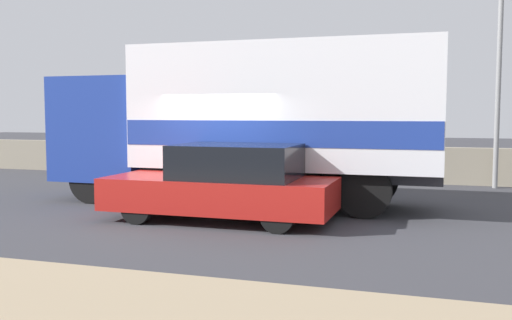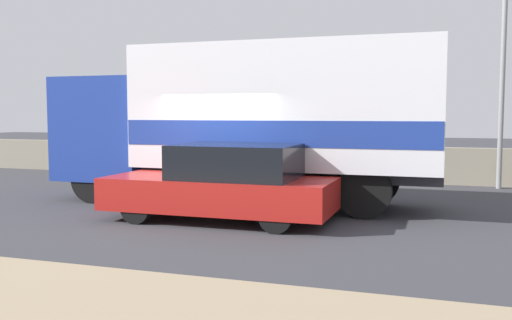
% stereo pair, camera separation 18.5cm
% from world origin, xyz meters
% --- Properties ---
extents(ground_plane, '(80.00, 80.00, 0.00)m').
position_xyz_m(ground_plane, '(0.00, 0.00, 0.00)').
color(ground_plane, '#38383D').
extents(stone_wall_backdrop, '(60.00, 0.35, 1.09)m').
position_xyz_m(stone_wall_backdrop, '(0.00, 7.22, 0.54)').
color(stone_wall_backdrop, gray).
rests_on(stone_wall_backdrop, ground_plane).
extents(street_lamp, '(0.56, 0.28, 6.64)m').
position_xyz_m(street_lamp, '(5.96, 6.68, 3.87)').
color(street_lamp, gray).
rests_on(street_lamp, ground_plane).
extents(box_truck, '(8.93, 2.53, 3.59)m').
position_xyz_m(box_truck, '(0.38, 1.92, 1.99)').
color(box_truck, navy).
rests_on(box_truck, ground_plane).
extents(car_hatchback, '(4.47, 1.77, 1.50)m').
position_xyz_m(car_hatchback, '(0.47, -0.19, 0.73)').
color(car_hatchback, '#B21E19').
rests_on(car_hatchback, ground_plane).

